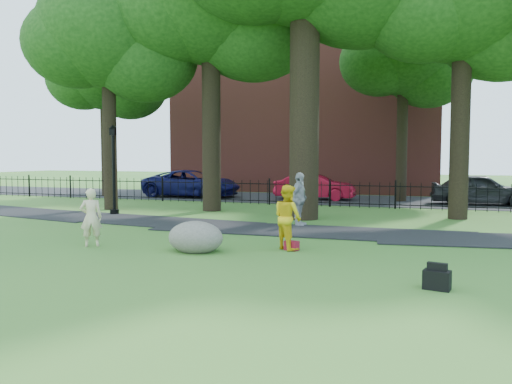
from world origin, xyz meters
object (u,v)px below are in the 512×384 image
at_px(woman, 91,217).
at_px(man, 288,217).
at_px(red_sedan, 315,187).
at_px(lamppost, 114,171).
at_px(boulder, 196,235).

xyz_separation_m(woman, man, (4.96, 1.33, 0.06)).
bearing_deg(woman, red_sedan, -131.91).
bearing_deg(man, woman, 53.20).
bearing_deg(man, lamppost, 8.37).
height_order(boulder, lamppost, lamppost).
distance_m(boulder, lamppost, 9.19).
height_order(man, red_sedan, man).
xyz_separation_m(lamppost, red_sedan, (6.12, 9.66, -1.07)).
bearing_deg(boulder, woman, -174.98).
height_order(woman, red_sedan, woman).
height_order(man, boulder, man).
distance_m(woman, man, 5.14).
bearing_deg(lamppost, woman, -71.17).
xyz_separation_m(man, red_sedan, (-2.66, 14.70, -0.11)).
bearing_deg(red_sedan, lamppost, 145.44).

